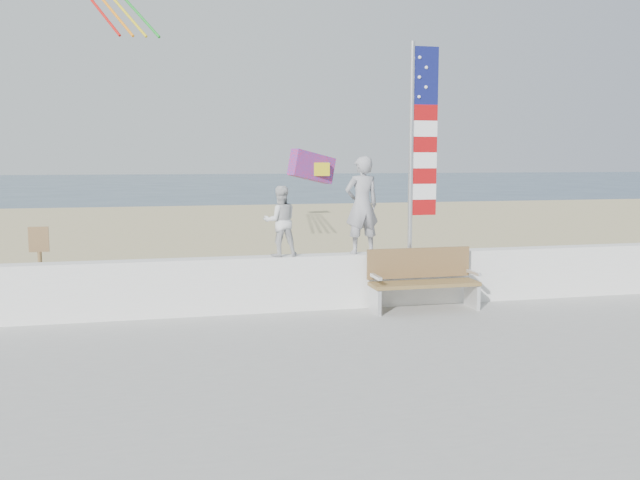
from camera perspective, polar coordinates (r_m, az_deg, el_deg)
The scene contains 10 objects.
ground at distance 9.45m, azimuth 1.32°, elevation -9.47°, with size 220.00×220.00×0.00m, color #2C4258.
sand at distance 18.12m, azimuth -5.82°, elevation -1.48°, with size 90.00×40.00×0.08m, color tan.
boardwalk at distance 5.87m, azimuth 11.71°, elevation -18.81°, with size 50.00×12.40×0.10m, color #A6A5A0.
seawall at distance 11.21m, azimuth -1.23°, elevation -3.57°, with size 30.00×0.35×0.90m, color white.
adult at distance 11.28m, azimuth 3.54°, elevation 2.95°, with size 0.59×0.39×1.62m, color #939298.
child at distance 10.99m, azimuth -3.36°, elevation 1.60°, with size 0.56×0.43×1.14m, color silver.
bench at distance 11.31m, azimuth 8.62°, elevation -3.25°, with size 1.80×0.57×1.00m.
flag at distance 11.58m, azimuth 8.29°, elevation 8.45°, with size 0.50×0.08×3.50m.
parafoil_kite at distance 13.35m, azimuth -0.59°, elevation 6.16°, with size 1.03×0.64×0.70m.
sign at distance 12.20m, azimuth -22.52°, elevation -1.74°, with size 0.32×0.07×1.46m.
Camera 1 is at (-2.28, -8.78, 2.66)m, focal length 38.00 mm.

